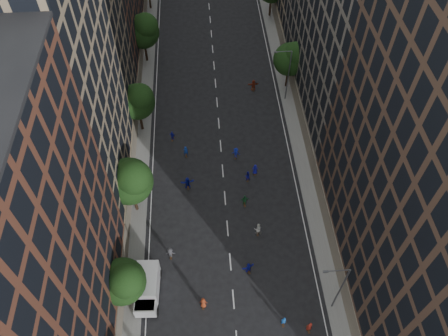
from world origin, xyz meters
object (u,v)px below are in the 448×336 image
(streetlamp_near, at_px, (339,287))
(streetlamp_far, at_px, (287,73))
(cargo_van, at_px, (147,288))
(skater_1, at_px, (284,321))

(streetlamp_near, distance_m, streetlamp_far, 33.00)
(streetlamp_near, height_order, streetlamp_far, same)
(cargo_van, height_order, skater_1, cargo_van)
(streetlamp_far, relative_size, skater_1, 5.97)
(streetlamp_near, bearing_deg, skater_1, -164.30)
(streetlamp_far, distance_m, cargo_van, 36.23)
(streetlamp_near, xyz_separation_m, skater_1, (-5.35, -1.50, -4.41))
(cargo_van, bearing_deg, skater_1, -13.79)
(streetlamp_near, height_order, skater_1, streetlamp_near)
(streetlamp_far, height_order, skater_1, streetlamp_far)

